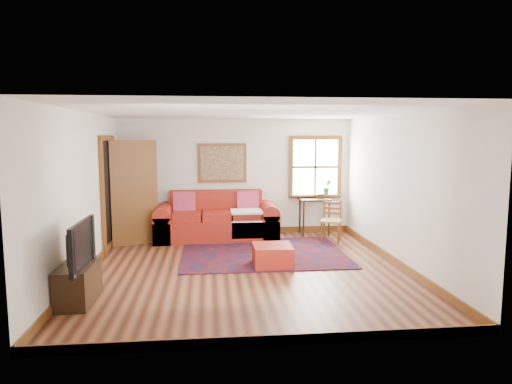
{
  "coord_description": "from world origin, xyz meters",
  "views": [
    {
      "loc": [
        -0.59,
        -7.12,
        2.13
      ],
      "look_at": [
        0.22,
        0.6,
        1.17
      ],
      "focal_mm": 32.0,
      "sensor_mm": 36.0,
      "label": 1
    }
  ],
  "objects": [
    {
      "name": "ground",
      "position": [
        0.0,
        0.0,
        0.0
      ],
      "size": [
        5.5,
        5.5,
        0.0
      ],
      "primitive_type": "plane",
      "color": "#3D1C10",
      "rests_on": "ground"
    },
    {
      "name": "room_envelope",
      "position": [
        0.0,
        0.02,
        1.65
      ],
      "size": [
        5.04,
        5.54,
        2.52
      ],
      "color": "silver",
      "rests_on": "ground"
    },
    {
      "name": "window",
      "position": [
        1.78,
        2.7,
        1.31
      ],
      "size": [
        1.18,
        0.2,
        1.38
      ],
      "color": "white",
      "rests_on": "ground"
    },
    {
      "name": "doorway",
      "position": [
        -2.21,
        1.78,
        1.07
      ],
      "size": [
        0.89,
        1.08,
        2.14
      ],
      "color": "black",
      "rests_on": "ground"
    },
    {
      "name": "framed_artwork",
      "position": [
        -0.3,
        2.71,
        1.55
      ],
      "size": [
        1.05,
        0.07,
        0.85
      ],
      "color": "brown",
      "rests_on": "ground"
    },
    {
      "name": "persian_rug",
      "position": [
        0.38,
        0.94,
        0.01
      ],
      "size": [
        2.93,
        2.35,
        0.02
      ],
      "primitive_type": "cube",
      "rotation": [
        0.0,
        0.0,
        0.0
      ],
      "color": "#520E0B",
      "rests_on": "ground"
    },
    {
      "name": "red_leather_sofa",
      "position": [
        -0.43,
        2.27,
        0.33
      ],
      "size": [
        2.51,
        1.04,
        0.98
      ],
      "color": "maroon",
      "rests_on": "ground"
    },
    {
      "name": "red_ottoman",
      "position": [
        0.44,
        0.1,
        0.18
      ],
      "size": [
        0.63,
        0.63,
        0.36
      ],
      "primitive_type": "cube",
      "rotation": [
        0.0,
        0.0,
        -0.01
      ],
      "color": "maroon",
      "rests_on": "ground"
    },
    {
      "name": "side_table",
      "position": [
        1.69,
        2.48,
        0.66
      ],
      "size": [
        0.65,
        0.49,
        0.78
      ],
      "color": "black",
      "rests_on": "ground"
    },
    {
      "name": "ladder_back_chair",
      "position": [
        1.89,
        1.81,
        0.46
      ],
      "size": [
        0.51,
        0.5,
        0.85
      ],
      "color": "tan",
      "rests_on": "ground"
    },
    {
      "name": "media_cabinet",
      "position": [
        -2.28,
        -1.23,
        0.25
      ],
      "size": [
        0.41,
        0.9,
        0.5
      ],
      "primitive_type": "cube",
      "color": "black",
      "rests_on": "ground"
    },
    {
      "name": "television",
      "position": [
        -2.26,
        -1.41,
        0.79
      ],
      "size": [
        0.13,
        1.03,
        0.59
      ],
      "primitive_type": "imported",
      "rotation": [
        0.0,
        0.0,
        1.57
      ],
      "color": "black",
      "rests_on": "media_cabinet"
    },
    {
      "name": "candle_hurricane",
      "position": [
        -2.23,
        -0.88,
        0.58
      ],
      "size": [
        0.12,
        0.12,
        0.18
      ],
      "color": "silver",
      "rests_on": "media_cabinet"
    }
  ]
}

